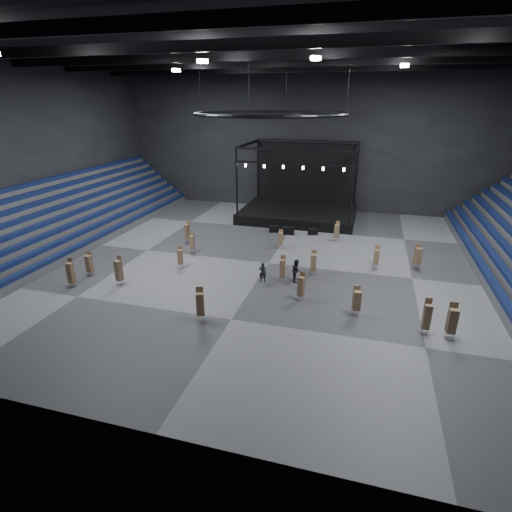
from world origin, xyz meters
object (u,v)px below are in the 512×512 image
(chair_stack_2, at_px, (192,242))
(chair_stack_10, at_px, (89,263))
(chair_stack_5, at_px, (313,262))
(flight_case_left, at_px, (274,229))
(chair_stack_11, at_px, (283,268))
(chair_stack_14, at_px, (187,231))
(flight_case_mid, at_px, (288,231))
(chair_stack_13, at_px, (427,316))
(chair_stack_1, at_px, (119,270))
(chair_stack_0, at_px, (418,256))
(chair_stack_12, at_px, (281,238))
(chair_stack_3, at_px, (71,272))
(chair_stack_9, at_px, (200,303))
(man_center, at_px, (263,272))
(chair_stack_8, at_px, (180,257))
(crew_member, at_px, (297,270))
(flight_case_right, at_px, (313,232))
(chair_stack_7, at_px, (357,300))
(chair_stack_6, at_px, (337,231))
(chair_stack_15, at_px, (452,320))
(chair_stack_4, at_px, (301,286))
(stage, at_px, (299,206))

(chair_stack_2, bearing_deg, chair_stack_10, -135.64)
(chair_stack_5, bearing_deg, flight_case_left, 113.72)
(chair_stack_11, bearing_deg, chair_stack_14, 144.80)
(chair_stack_5, xyz_separation_m, chair_stack_14, (-13.96, 4.85, 0.02))
(flight_case_mid, height_order, chair_stack_13, chair_stack_13)
(chair_stack_1, distance_m, chair_stack_5, 16.09)
(chair_stack_0, relative_size, chair_stack_12, 1.18)
(chair_stack_3, xyz_separation_m, chair_stack_9, (12.01, -2.06, 0.02))
(flight_case_mid, bearing_deg, chair_stack_10, -131.98)
(man_center, bearing_deg, chair_stack_13, 153.00)
(chair_stack_0, xyz_separation_m, chair_stack_8, (-20.32, -5.54, -0.16))
(crew_member, bearing_deg, chair_stack_11, 99.01)
(chair_stack_0, height_order, chair_stack_3, chair_stack_3)
(flight_case_right, xyz_separation_m, chair_stack_7, (5.43, -17.03, 0.82))
(flight_case_mid, xyz_separation_m, crew_member, (3.07, -11.97, 0.53))
(chair_stack_0, distance_m, chair_stack_11, 12.44)
(flight_case_right, bearing_deg, chair_stack_13, -61.72)
(chair_stack_1, height_order, chair_stack_11, chair_stack_1)
(chair_stack_12, bearing_deg, chair_stack_2, -161.22)
(chair_stack_11, bearing_deg, chair_stack_6, 68.92)
(chair_stack_0, height_order, chair_stack_14, chair_stack_14)
(chair_stack_12, bearing_deg, chair_stack_9, -103.76)
(chair_stack_7, distance_m, chair_stack_13, 4.57)
(chair_stack_2, bearing_deg, chair_stack_15, -29.71)
(chair_stack_8, distance_m, chair_stack_13, 20.69)
(chair_stack_0, distance_m, chair_stack_12, 12.94)
(chair_stack_11, height_order, man_center, chair_stack_11)
(flight_case_right, relative_size, chair_stack_11, 0.46)
(chair_stack_4, distance_m, chair_stack_12, 11.36)
(chair_stack_9, relative_size, man_center, 1.43)
(chair_stack_8, bearing_deg, flight_case_right, 36.87)
(man_center, xyz_separation_m, crew_member, (2.66, 0.87, 0.11))
(chair_stack_5, height_order, chair_stack_14, chair_stack_14)
(chair_stack_6, height_order, chair_stack_8, chair_stack_6)
(chair_stack_5, bearing_deg, chair_stack_6, 77.67)
(stage, height_order, chair_stack_12, stage)
(chair_stack_1, bearing_deg, chair_stack_6, 58.90)
(flight_case_mid, distance_m, chair_stack_9, 20.09)
(flight_case_left, bearing_deg, flight_case_right, 3.35)
(chair_stack_0, height_order, chair_stack_15, chair_stack_15)
(chair_stack_1, xyz_separation_m, man_center, (11.02, 3.70, -0.44))
(chair_stack_0, bearing_deg, chair_stack_5, -179.80)
(chair_stack_7, xyz_separation_m, chair_stack_14, (-17.82, 10.92, 0.02))
(chair_stack_14, bearing_deg, flight_case_left, 53.35)
(stage, xyz_separation_m, chair_stack_15, (14.00, -25.21, -0.14))
(flight_case_right, height_order, chair_stack_8, chair_stack_8)
(chair_stack_8, distance_m, chair_stack_10, 7.62)
(chair_stack_0, distance_m, chair_stack_8, 21.07)
(chair_stack_1, relative_size, chair_stack_13, 1.01)
(chair_stack_0, distance_m, chair_stack_10, 28.52)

